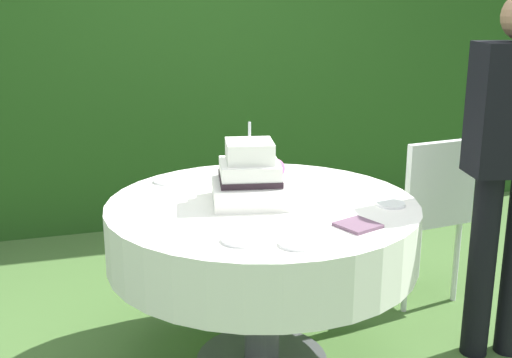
{
  "coord_description": "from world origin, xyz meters",
  "views": [
    {
      "loc": [
        -0.77,
        -2.47,
        1.59
      ],
      "look_at": [
        -0.02,
        0.01,
        0.85
      ],
      "focal_mm": 45.89,
      "sensor_mm": 36.0,
      "label": 1
    }
  ],
  "objects_px": {
    "serving_plate_near": "(391,204)",
    "serving_plate_right": "(169,181)",
    "serving_plate_left": "(241,240)",
    "wedding_cake": "(251,178)",
    "napkin_stack": "(358,225)",
    "cake_table": "(262,232)",
    "garden_chair": "(426,204)",
    "standing_person": "(511,156)",
    "serving_plate_far": "(297,243)"
  },
  "relations": [
    {
      "from": "serving_plate_far",
      "to": "serving_plate_right",
      "type": "bearing_deg",
      "value": 108.06
    },
    {
      "from": "serving_plate_near",
      "to": "standing_person",
      "type": "xyz_separation_m",
      "value": [
        0.54,
        -0.02,
        0.17
      ]
    },
    {
      "from": "cake_table",
      "to": "napkin_stack",
      "type": "distance_m",
      "value": 0.48
    },
    {
      "from": "standing_person",
      "to": "serving_plate_far",
      "type": "bearing_deg",
      "value": -165.21
    },
    {
      "from": "wedding_cake",
      "to": "napkin_stack",
      "type": "bearing_deg",
      "value": -53.91
    },
    {
      "from": "cake_table",
      "to": "serving_plate_far",
      "type": "bearing_deg",
      "value": -93.06
    },
    {
      "from": "cake_table",
      "to": "wedding_cake",
      "type": "height_order",
      "value": "wedding_cake"
    },
    {
      "from": "wedding_cake",
      "to": "serving_plate_left",
      "type": "bearing_deg",
      "value": -110.59
    },
    {
      "from": "serving_plate_left",
      "to": "garden_chair",
      "type": "bearing_deg",
      "value": 32.26
    },
    {
      "from": "serving_plate_far",
      "to": "serving_plate_left",
      "type": "relative_size",
      "value": 0.94
    },
    {
      "from": "serving_plate_left",
      "to": "serving_plate_right",
      "type": "distance_m",
      "value": 0.83
    },
    {
      "from": "wedding_cake",
      "to": "serving_plate_far",
      "type": "distance_m",
      "value": 0.53
    },
    {
      "from": "cake_table",
      "to": "garden_chair",
      "type": "distance_m",
      "value": 1.06
    },
    {
      "from": "serving_plate_near",
      "to": "serving_plate_far",
      "type": "distance_m",
      "value": 0.6
    },
    {
      "from": "standing_person",
      "to": "garden_chair",
      "type": "bearing_deg",
      "value": 93.44
    },
    {
      "from": "cake_table",
      "to": "napkin_stack",
      "type": "bearing_deg",
      "value": -56.84
    },
    {
      "from": "serving_plate_left",
      "to": "serving_plate_far",
      "type": "bearing_deg",
      "value": -27.27
    },
    {
      "from": "serving_plate_left",
      "to": "serving_plate_near",
      "type": "bearing_deg",
      "value": 16.82
    },
    {
      "from": "serving_plate_right",
      "to": "standing_person",
      "type": "bearing_deg",
      "value": -24.92
    },
    {
      "from": "wedding_cake",
      "to": "standing_person",
      "type": "xyz_separation_m",
      "value": [
        1.08,
        -0.24,
        0.07
      ]
    },
    {
      "from": "napkin_stack",
      "to": "garden_chair",
      "type": "xyz_separation_m",
      "value": [
        0.74,
        0.74,
        -0.22
      ]
    },
    {
      "from": "wedding_cake",
      "to": "napkin_stack",
      "type": "relative_size",
      "value": 2.64
    },
    {
      "from": "serving_plate_left",
      "to": "standing_person",
      "type": "bearing_deg",
      "value": 8.65
    },
    {
      "from": "serving_plate_far",
      "to": "garden_chair",
      "type": "distance_m",
      "value": 1.35
    },
    {
      "from": "serving_plate_left",
      "to": "garden_chair",
      "type": "height_order",
      "value": "garden_chair"
    },
    {
      "from": "serving_plate_left",
      "to": "standing_person",
      "type": "height_order",
      "value": "standing_person"
    },
    {
      "from": "cake_table",
      "to": "wedding_cake",
      "type": "distance_m",
      "value": 0.24
    },
    {
      "from": "wedding_cake",
      "to": "serving_plate_far",
      "type": "xyz_separation_m",
      "value": [
        0.02,
        -0.52,
        -0.1
      ]
    },
    {
      "from": "wedding_cake",
      "to": "standing_person",
      "type": "distance_m",
      "value": 1.1
    },
    {
      "from": "serving_plate_right",
      "to": "standing_person",
      "type": "xyz_separation_m",
      "value": [
        1.35,
        -0.63,
        0.17
      ]
    },
    {
      "from": "standing_person",
      "to": "cake_table",
      "type": "bearing_deg",
      "value": 168.18
    },
    {
      "from": "serving_plate_near",
      "to": "serving_plate_far",
      "type": "bearing_deg",
      "value": -149.79
    },
    {
      "from": "serving_plate_left",
      "to": "napkin_stack",
      "type": "distance_m",
      "value": 0.46
    },
    {
      "from": "serving_plate_near",
      "to": "napkin_stack",
      "type": "distance_m",
      "value": 0.31
    },
    {
      "from": "serving_plate_right",
      "to": "garden_chair",
      "type": "xyz_separation_m",
      "value": [
        1.32,
        -0.06,
        -0.22
      ]
    },
    {
      "from": "wedding_cake",
      "to": "napkin_stack",
      "type": "height_order",
      "value": "wedding_cake"
    },
    {
      "from": "serving_plate_near",
      "to": "serving_plate_left",
      "type": "xyz_separation_m",
      "value": [
        -0.69,
        -0.21,
        0.0
      ]
    },
    {
      "from": "cake_table",
      "to": "wedding_cake",
      "type": "bearing_deg",
      "value": 155.06
    },
    {
      "from": "serving_plate_near",
      "to": "serving_plate_right",
      "type": "bearing_deg",
      "value": 143.26
    },
    {
      "from": "garden_chair",
      "to": "standing_person",
      "type": "relative_size",
      "value": 0.56
    },
    {
      "from": "serving_plate_left",
      "to": "serving_plate_right",
      "type": "height_order",
      "value": "same"
    },
    {
      "from": "napkin_stack",
      "to": "wedding_cake",
      "type": "bearing_deg",
      "value": 126.09
    },
    {
      "from": "serving_plate_near",
      "to": "serving_plate_far",
      "type": "relative_size",
      "value": 0.9
    },
    {
      "from": "serving_plate_far",
      "to": "serving_plate_near",
      "type": "bearing_deg",
      "value": 30.21
    },
    {
      "from": "wedding_cake",
      "to": "serving_plate_near",
      "type": "bearing_deg",
      "value": -21.84
    },
    {
      "from": "serving_plate_right",
      "to": "garden_chair",
      "type": "distance_m",
      "value": 1.34
    },
    {
      "from": "garden_chair",
      "to": "serving_plate_left",
      "type": "bearing_deg",
      "value": -147.74
    },
    {
      "from": "wedding_cake",
      "to": "standing_person",
      "type": "height_order",
      "value": "standing_person"
    },
    {
      "from": "serving_plate_near",
      "to": "serving_plate_far",
      "type": "height_order",
      "value": "same"
    },
    {
      "from": "napkin_stack",
      "to": "standing_person",
      "type": "height_order",
      "value": "standing_person"
    }
  ]
}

